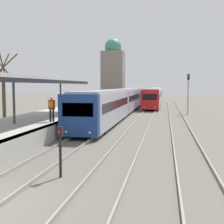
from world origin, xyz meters
TOP-DOWN VIEW (x-y plane):
  - track_middle_line at (3.22, 0.00)m, footprint 1.51×120.00m
  - track_right_line at (6.45, 0.00)m, footprint 1.51×120.00m
  - platform_canopy at (-4.09, 10.54)m, footprint 4.00×22.15m
  - person_on_platform at (-2.22, 12.04)m, footprint 0.40×0.40m
  - train_near at (0.00, 33.51)m, footprint 2.52×45.89m
  - train_far at (3.22, 55.60)m, footprint 2.45×44.17m
  - signal_post_near at (1.44, 3.20)m, footprint 0.20×0.21m
  - signal_mast_far at (7.93, 30.66)m, footprint 0.28×0.29m
  - distant_domed_building at (-5.86, 58.57)m, footprint 4.61×4.61m
  - bare_tree_background at (-9.19, 18.49)m, footprint 2.91×1.82m

SIDE VIEW (x-z plane):
  - track_middle_line at x=3.22m, z-range 0.00..0.15m
  - track_right_line at x=6.45m, z-range 0.00..0.15m
  - signal_post_near at x=1.44m, z-range 0.22..2.13m
  - train_far at x=3.22m, z-range 0.17..3.18m
  - train_near at x=0.00m, z-range 0.17..3.19m
  - person_on_platform at x=-2.22m, z-range 1.17..2.83m
  - bare_tree_background at x=-9.19m, z-range -0.22..6.15m
  - signal_mast_far at x=7.93m, z-range 0.64..5.45m
  - platform_canopy at x=-4.09m, z-range 2.39..5.39m
  - distant_domed_building at x=-5.86m, z-range -0.34..13.10m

